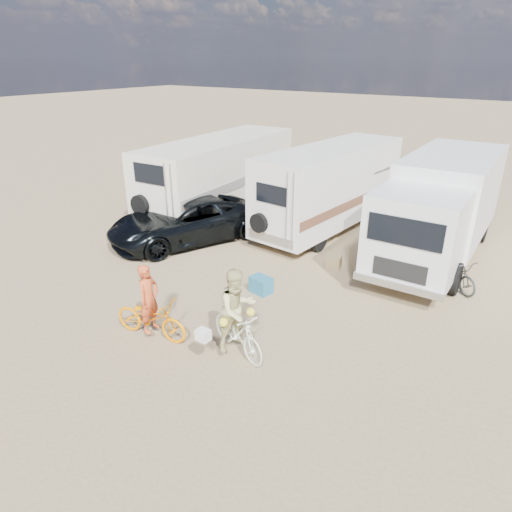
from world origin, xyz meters
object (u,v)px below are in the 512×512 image
Objects in this scene: dark_suv at (186,221)px; bike_woman at (238,332)px; bike_parked at (453,272)px; rider_woman at (237,317)px; bike_man at (151,318)px; rider_man at (149,305)px; crate at (334,262)px; cooler at (261,285)px; rv_left at (219,176)px; box_truck at (439,210)px; rv_main at (329,189)px.

dark_suv is 7.01m from bike_woman.
rider_woman is at bearing -171.70° from bike_parked.
bike_parked is (3.13, 5.97, -0.08)m from bike_woman.
rider_woman is 1.04× the size of bike_parked.
rider_man is at bearing -100.19° from bike_man.
rider_woman is 4.15× the size of crate.
cooler is at bearing -25.52° from bike_man.
rv_left is 17.97× the size of crate.
box_truck is at bearing -36.12° from bike_man.
rv_left is 10.11m from bike_parked.
rv_main reaches higher than rider_woman.
dark_suv is 3.27× the size of rider_man.
rider_woman is 3.20× the size of cooler.
bike_woman is at bearing -106.14° from box_truck.
bike_woman reaches higher than cooler.
rider_woman is (2.05, 0.62, 0.43)m from bike_man.
bike_woman is (6.76, -7.78, -0.94)m from rv_left.
cooler is (-1.16, 2.63, -0.70)m from rider_woman.
bike_parked is 3.07× the size of cooler.
crate is at bearing 137.42° from bike_parked.
cooler is (0.89, 3.25, -0.27)m from bike_man.
rv_main is at bearing 172.59° from box_truck.
rider_man is at bearing -95.83° from cooler.
dark_suv is 7.01m from rider_woman.
rider_woman reaches higher than crate.
box_truck is 1.43× the size of dark_suv.
cooler is at bearing 1.26° from dark_suv.
bike_parked is 3.43m from crate.
bike_parked is (3.13, 5.97, -0.46)m from rider_woman.
bike_woman reaches higher than crate.
dark_suv is 5.40m from crate.
bike_woman is at bearing -56.75° from cooler.
bike_man is (3.46, -4.96, -0.26)m from dark_suv.
cooler is 2.82m from crate.
box_truck reaches higher than cooler.
rv_left is 3.74m from dark_suv.
bike_parked reaches higher than crate.
bike_woman is 4.05× the size of crate.
dark_suv reaches higher than crate.
bike_man is 1.02× the size of rider_woman.
rv_left reaches higher than bike_parked.
rider_man is at bearing -107.15° from crate.
bike_woman is 2.16m from rider_man.
dark_suv reaches higher than bike_man.
bike_man is at bearing -64.36° from rv_left.
cooler is 1.29× the size of crate.
bike_woman is (2.05, 0.62, 0.05)m from bike_man.
bike_parked reaches higher than cooler.
box_truck reaches higher than bike_woman.
rv_left reaches higher than crate.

